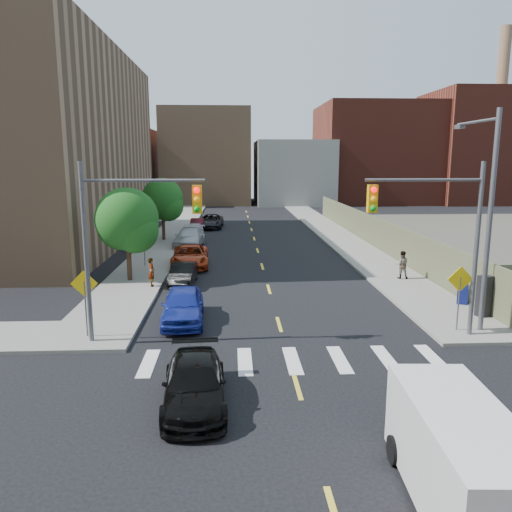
{
  "coord_description": "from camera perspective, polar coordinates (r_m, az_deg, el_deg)",
  "views": [
    {
      "loc": [
        -2.02,
        -12.68,
        7.05
      ],
      "look_at": [
        -0.74,
        13.4,
        2.0
      ],
      "focal_mm": 35.0,
      "sensor_mm": 36.0,
      "label": 1
    }
  ],
  "objects": [
    {
      "name": "payphone",
      "position": [
        24.51,
        24.61,
        -4.18
      ],
      "size": [
        0.66,
        0.6,
        1.85
      ],
      "primitive_type": "cube",
      "rotation": [
        0.0,
        0.0,
        0.31
      ],
      "color": "black",
      "rests_on": "sidewalk_ne"
    },
    {
      "name": "bg_bldg_west",
      "position": [
        85.06,
        -16.64,
        9.79
      ],
      "size": [
        14.0,
        18.0,
        12.0
      ],
      "primitive_type": "cube",
      "color": "#592319",
      "rests_on": "ground"
    },
    {
      "name": "ground",
      "position": [
        14.64,
        5.76,
        -17.88
      ],
      "size": [
        160.0,
        160.0,
        0.0
      ],
      "primitive_type": "plane",
      "color": "black",
      "rests_on": "ground"
    },
    {
      "name": "parked_car_red",
      "position": [
        33.57,
        -7.53,
        -0.02
      ],
      "size": [
        2.61,
        5.27,
        1.44
      ],
      "primitive_type": "imported",
      "rotation": [
        0.0,
        0.0,
        0.04
      ],
      "color": "#AA3211",
      "rests_on": "ground"
    },
    {
      "name": "sidewalk_nw",
      "position": [
        54.92,
        -8.79,
        3.52
      ],
      "size": [
        3.5,
        73.0,
        0.15
      ],
      "primitive_type": "cube",
      "color": "gray",
      "rests_on": "ground"
    },
    {
      "name": "parked_car_blue",
      "position": [
        22.26,
        -8.34,
        -5.59
      ],
      "size": [
        2.0,
        4.53,
        1.52
      ],
      "primitive_type": "imported",
      "rotation": [
        0.0,
        0.0,
        0.05
      ],
      "color": "#1B2B99",
      "rests_on": "ground"
    },
    {
      "name": "signal_ne",
      "position": [
        20.48,
        20.27,
        3.2
      ],
      "size": [
        4.59,
        0.3,
        7.0
      ],
      "color": "#59595E",
      "rests_on": "ground"
    },
    {
      "name": "warn_sign_ne",
      "position": [
        21.87,
        22.26,
        -3.25
      ],
      "size": [
        1.06,
        0.06,
        2.83
      ],
      "color": "#59595E",
      "rests_on": "ground"
    },
    {
      "name": "bg_bldg_east",
      "position": [
        88.02,
        13.29,
        11.28
      ],
      "size": [
        18.0,
        18.0,
        16.0
      ],
      "primitive_type": "cube",
      "color": "#592319",
      "rests_on": "ground"
    },
    {
      "name": "warn_sign_midwest",
      "position": [
        33.57,
        -12.69,
        2.02
      ],
      "size": [
        1.06,
        0.06,
        2.83
      ],
      "color": "#59595E",
      "rests_on": "ground"
    },
    {
      "name": "bg_bldg_center",
      "position": [
        83.31,
        4.16,
        9.51
      ],
      "size": [
        12.0,
        16.0,
        10.0
      ],
      "primitive_type": "cube",
      "color": "gray",
      "rests_on": "ground"
    },
    {
      "name": "bg_bldg_midwest",
      "position": [
        84.77,
        -5.6,
        11.2
      ],
      "size": [
        14.0,
        16.0,
        15.0
      ],
      "primitive_type": "cube",
      "color": "#8C6B4C",
      "rests_on": "ground"
    },
    {
      "name": "streetlight_ne",
      "position": [
        22.16,
        24.79,
        5.21
      ],
      "size": [
        0.25,
        3.7,
        9.0
      ],
      "color": "#59595E",
      "rests_on": "ground"
    },
    {
      "name": "fence_north",
      "position": [
        42.7,
        13.03,
        2.86
      ],
      "size": [
        0.12,
        44.0,
        2.5
      ],
      "primitive_type": "cube",
      "color": "#666748",
      "rests_on": "ground"
    },
    {
      "name": "bg_bldg_fareast",
      "position": [
        91.88,
        23.5,
        11.28
      ],
      "size": [
        14.0,
        16.0,
        18.0
      ],
      "primitive_type": "cube",
      "color": "#592319",
      "rests_on": "ground"
    },
    {
      "name": "parked_car_grey",
      "position": [
        52.58,
        -5.17,
        3.98
      ],
      "size": [
        2.63,
        5.25,
        1.43
      ],
      "primitive_type": "imported",
      "rotation": [
        0.0,
        0.0,
        -0.05
      ],
      "color": "black",
      "rests_on": "ground"
    },
    {
      "name": "parked_car_maroon",
      "position": [
        50.69,
        -6.73,
        3.58
      ],
      "size": [
        1.38,
        3.75,
        1.23
      ],
      "primitive_type": "imported",
      "rotation": [
        0.0,
        0.0,
        -0.02
      ],
      "color": "#440D16",
      "rests_on": "ground"
    },
    {
      "name": "sidewalk_ne",
      "position": [
        55.49,
        7.37,
        3.64
      ],
      "size": [
        3.5,
        73.0,
        0.15
      ],
      "primitive_type": "cube",
      "color": "gray",
      "rests_on": "ground"
    },
    {
      "name": "black_sedan",
      "position": [
        15.07,
        -7.05,
        -14.29
      ],
      "size": [
        2.05,
        4.53,
        1.29
      ],
      "primitive_type": "imported",
      "rotation": [
        0.0,
        0.0,
        0.06
      ],
      "color": "black",
      "rests_on": "ground"
    },
    {
      "name": "parked_car_white",
      "position": [
        46.45,
        -7.08,
        2.96
      ],
      "size": [
        1.65,
        3.92,
        1.32
      ],
      "primitive_type": "imported",
      "rotation": [
        0.0,
        0.0,
        -0.02
      ],
      "color": "silver",
      "rests_on": "ground"
    },
    {
      "name": "signal_nw",
      "position": [
        19.26,
        -14.68,
        3.07
      ],
      "size": [
        4.59,
        0.3,
        7.0
      ],
      "color": "#59595E",
      "rests_on": "ground"
    },
    {
      "name": "smokestack",
      "position": [
        93.92,
        25.99,
        14.12
      ],
      "size": [
        1.8,
        1.8,
        28.0
      ],
      "primitive_type": "cylinder",
      "color": "#8C6B4C",
      "rests_on": "ground"
    },
    {
      "name": "parked_car_silver",
      "position": [
        41.37,
        -7.6,
        2.12
      ],
      "size": [
        2.63,
        5.47,
        1.54
      ],
      "primitive_type": "imported",
      "rotation": [
        0.0,
        0.0,
        -0.09
      ],
      "color": "#AEB1B6",
      "rests_on": "ground"
    },
    {
      "name": "parked_car_black",
      "position": [
        28.84,
        -8.32,
        -2.06
      ],
      "size": [
        1.5,
        3.8,
        1.23
      ],
      "primitive_type": "imported",
      "rotation": [
        0.0,
        0.0,
        -0.06
      ],
      "color": "black",
      "rests_on": "ground"
    },
    {
      "name": "pedestrian_west",
      "position": [
        28.15,
        -11.84,
        -1.81
      ],
      "size": [
        0.5,
        0.65,
        1.59
      ],
      "primitive_type": "imported",
      "rotation": [
        0.0,
        0.0,
        1.79
      ],
      "color": "gray",
      "rests_on": "sidewalk_nw"
    },
    {
      "name": "tree_west_far",
      "position": [
        44.27,
        -10.62,
        6.13
      ],
      "size": [
        3.66,
        3.64,
        5.52
      ],
      "color": "#332114",
      "rests_on": "ground"
    },
    {
      "name": "cargo_van",
      "position": [
        11.72,
        22.09,
        -20.19
      ],
      "size": [
        2.19,
        4.83,
        2.17
      ],
      "rotation": [
        0.0,
        0.0,
        -0.06
      ],
      "color": "white",
      "rests_on": "ground"
    },
    {
      "name": "warn_sign_nw",
      "position": [
        20.66,
        -19.0,
        -3.83
      ],
      "size": [
        1.06,
        0.06,
        2.83
      ],
      "color": "#59595E",
      "rests_on": "ground"
    },
    {
      "name": "pedestrian_east",
      "position": [
        30.59,
        16.32,
        -0.96
      ],
      "size": [
        0.91,
        0.77,
        1.64
      ],
      "primitive_type": "imported",
      "rotation": [
        0.0,
        0.0,
        2.94
      ],
      "color": "gray",
      "rests_on": "sidewalk_ne"
    },
    {
      "name": "tree_west_near",
      "position": [
        29.55,
        -14.49,
        3.66
      ],
      "size": [
        3.66,
        3.64,
        5.52
      ],
      "color": "#332114",
      "rests_on": "ground"
    },
    {
      "name": "mailbox",
      "position": [
        26.24,
        22.55,
        -3.84
      ],
      "size": [
        0.6,
        0.54,
        1.2
      ],
      "rotation": [
        0.0,
        0.0,
        -0.42
      ],
      "color": "navy",
      "rests_on": "sidewalk_ne"
    }
  ]
}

